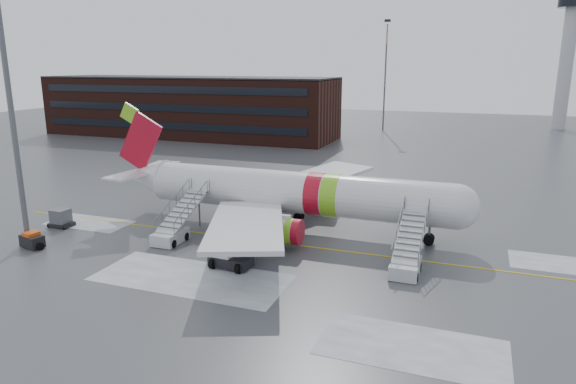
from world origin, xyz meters
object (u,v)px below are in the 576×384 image
at_px(airstair_aft, 175,228).
at_px(baggage_tractor, 32,241).
at_px(pushback_tug, 229,257).
at_px(airliner, 286,192).
at_px(airstair_fwd, 407,257).
at_px(uld_container, 61,218).
at_px(light_mast_near, 5,65).

xyz_separation_m(airstair_aft, baggage_tractor, (-10.20, -5.69, -0.50)).
height_order(pushback_tug, baggage_tractor, pushback_tug).
xyz_separation_m(airliner, airstair_fwd, (11.97, -6.54, -2.35)).
height_order(airstair_fwd, uld_container, airstair_fwd).
xyz_separation_m(airliner, pushback_tug, (-0.72, -10.39, -2.63)).
relative_size(airliner, airstair_fwd, 4.55).
height_order(airliner, uld_container, airliner).
relative_size(airstair_aft, light_mast_near, 0.27).
xyz_separation_m(airstair_fwd, light_mast_near, (-30.77, -5.39, 13.73)).
relative_size(airstair_fwd, airstair_aft, 1.00).
bearing_deg(baggage_tractor, airstair_aft, 29.18).
bearing_deg(airliner, pushback_tug, -93.94).
bearing_deg(baggage_tractor, light_mast_near, 158.95).
relative_size(pushback_tug, light_mast_near, 0.11).
distance_m(airliner, baggage_tractor, 21.96).
distance_m(airstair_aft, uld_container, 12.16).
relative_size(uld_container, light_mast_near, 0.07).
height_order(airstair_fwd, light_mast_near, light_mast_near).
height_order(uld_container, light_mast_near, light_mast_near).
relative_size(airliner, uld_container, 17.04).
relative_size(pushback_tug, uld_container, 1.57).
distance_m(airstair_aft, pushback_tug, 8.08).
relative_size(airliner, pushback_tug, 10.85).
relative_size(airliner, airstair_aft, 4.55).
bearing_deg(pushback_tug, light_mast_near, -175.14).
bearing_deg(airstair_fwd, light_mast_near, -170.06).
bearing_deg(light_mast_near, uld_container, 103.19).
relative_size(airliner, light_mast_near, 1.21).
xyz_separation_m(airliner, light_mast_near, (-18.80, -11.93, 11.38)).
bearing_deg(airstair_fwd, airliner, 151.36).
xyz_separation_m(baggage_tractor, light_mast_near, (-0.79, 0.30, 14.23)).
bearing_deg(baggage_tractor, pushback_tug, 6.07).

